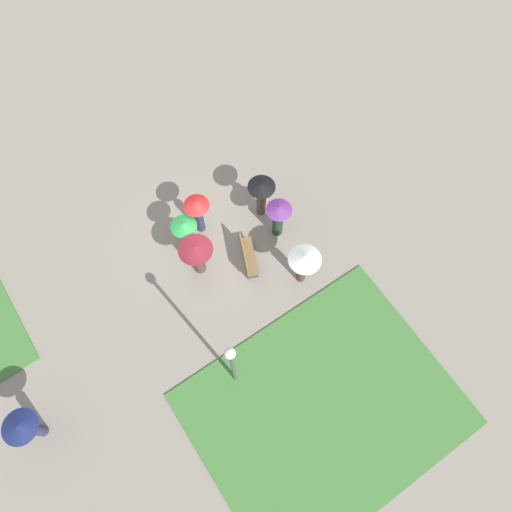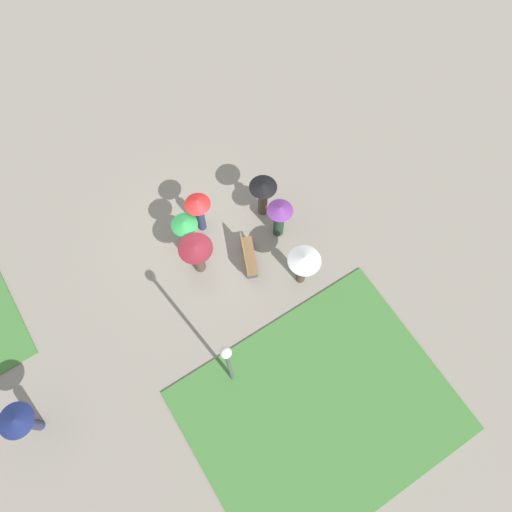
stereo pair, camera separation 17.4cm
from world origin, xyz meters
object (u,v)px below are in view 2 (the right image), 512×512
object	(u,v)px
lamp_post	(228,362)
crowd_person_black	(263,194)
crowd_person_green	(186,229)
lone_walker_far_path	(22,422)
crowd_person_white	(304,263)
park_bench	(247,256)
crowd_person_red	(199,208)
crowd_person_purple	(279,217)
crowd_person_maroon	(197,253)

from	to	relation	value
lamp_post	crowd_person_black	world-z (taller)	lamp_post
crowd_person_green	lone_walker_far_path	size ratio (longest dim) A/B	0.91
crowd_person_white	lone_walker_far_path	bearing A→B (deg)	-172.13
park_bench	crowd_person_red	distance (m)	2.38
lamp_post	park_bench	bearing A→B (deg)	-38.94
crowd_person_white	crowd_person_black	size ratio (longest dim) A/B	1.01
park_bench	crowd_person_white	distance (m)	2.25
park_bench	crowd_person_black	xyz separation A→B (m)	(1.42, -1.56, 0.84)
crowd_person_purple	crowd_person_green	distance (m)	3.27
lamp_post	crowd_person_purple	size ratio (longest dim) A/B	2.15
crowd_person_purple	lone_walker_far_path	xyz separation A→B (m)	(-1.62, 10.13, 0.19)
park_bench	lone_walker_far_path	world-z (taller)	lone_walker_far_path
lamp_post	crowd_person_green	distance (m)	5.31
park_bench	crowd_person_white	bearing A→B (deg)	-120.39
park_bench	crowd_person_black	size ratio (longest dim) A/B	0.80
crowd_person_red	lone_walker_far_path	size ratio (longest dim) A/B	1.04
crowd_person_black	crowd_person_green	bearing A→B (deg)	109.90
lamp_post	crowd_person_red	xyz separation A→B (m)	(5.32, -1.96, -1.20)
crowd_person_red	lone_walker_far_path	bearing A→B (deg)	-134.13
park_bench	crowd_person_purple	world-z (taller)	crowd_person_purple
crowd_person_maroon	crowd_person_purple	size ratio (longest dim) A/B	0.98
park_bench	lone_walker_far_path	xyz separation A→B (m)	(-1.25, 8.56, 0.91)
park_bench	lamp_post	size ratio (longest dim) A/B	0.38
crowd_person_maroon	crowd_person_green	bearing A→B (deg)	-42.69
park_bench	crowd_person_black	bearing A→B (deg)	-25.42
park_bench	crowd_person_maroon	size ratio (longest dim) A/B	0.83
crowd_person_red	crowd_person_black	bearing A→B (deg)	7.15
crowd_person_white	lone_walker_far_path	xyz separation A→B (m)	(0.35, 9.78, -0.11)
crowd_person_white	lone_walker_far_path	distance (m)	9.78
park_bench	crowd_person_green	world-z (taller)	crowd_person_green
crowd_person_red	crowd_person_purple	xyz separation A→B (m)	(-1.69, -2.25, -0.26)
park_bench	crowd_person_green	xyz separation A→B (m)	(1.71, 1.42, 0.78)
crowd_person_black	lamp_post	bearing A→B (deg)	163.55
crowd_person_purple	crowd_person_black	distance (m)	1.05
crowd_person_white	crowd_person_green	distance (m)	4.23
crowd_person_red	crowd_person_green	world-z (taller)	crowd_person_red
lamp_post	crowd_person_white	size ratio (longest dim) A/B	2.08
crowd_person_white	crowd_person_black	bearing A→B (deg)	93.33
crowd_person_red	crowd_person_maroon	bearing A→B (deg)	-99.60
park_bench	crowd_person_purple	size ratio (longest dim) A/B	0.82
crowd_person_white	park_bench	bearing A→B (deg)	137.19
lamp_post	crowd_person_white	bearing A→B (deg)	-66.58
crowd_person_white	crowd_person_green	world-z (taller)	crowd_person_white
crowd_person_maroon	crowd_person_black	distance (m)	3.20
crowd_person_white	lone_walker_far_path	size ratio (longest dim) A/B	1.02
crowd_person_purple	crowd_person_green	bearing A→B (deg)	-113.01
crowd_person_maroon	crowd_person_purple	distance (m)	3.14
lamp_post	crowd_person_purple	world-z (taller)	lamp_post
park_bench	crowd_person_green	bearing A→B (deg)	62.02
crowd_person_black	crowd_person_green	size ratio (longest dim) A/B	1.11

